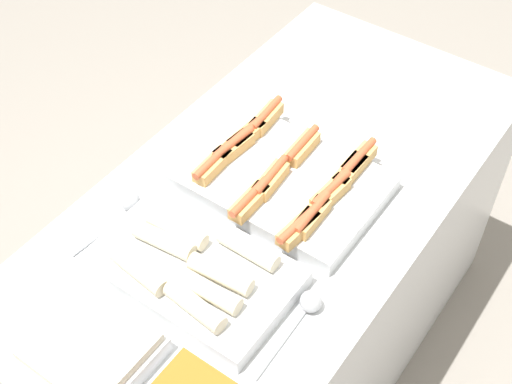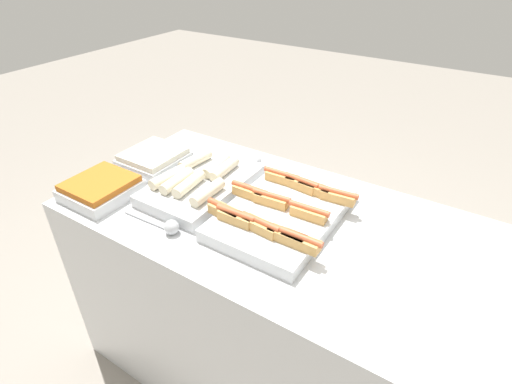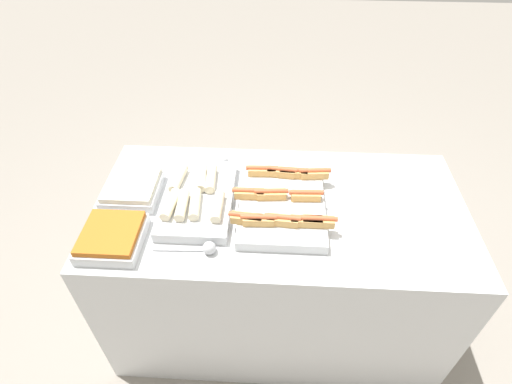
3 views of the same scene
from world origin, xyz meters
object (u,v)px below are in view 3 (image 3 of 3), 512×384
Objects in this scene: tray_side_front at (112,237)px; tray_side_back at (132,189)px; serving_spoon_far at (221,161)px; tray_hotdogs at (282,201)px; tray_wraps at (197,197)px; serving_spoon_near at (206,248)px.

tray_side_back is (0.00, 0.29, 0.00)m from tray_side_front.
tray_side_front is 0.66m from serving_spoon_far.
tray_hotdogs is 0.38m from tray_wraps.
tray_wraps reaches higher than serving_spoon_far.
serving_spoon_near is (0.39, -0.32, -0.01)m from tray_side_back.
tray_side_front is (-0.31, -0.25, -0.00)m from tray_wraps.
tray_side_front and tray_side_back have the same top height.
tray_side_back is 0.45m from serving_spoon_far.
serving_spoon_far is (0.38, 0.54, -0.01)m from tray_side_front.
tray_side_back is (-0.31, 0.04, -0.00)m from tray_wraps.
tray_side_back is 0.50m from serving_spoon_near.
tray_wraps is 0.29m from serving_spoon_far.
tray_side_back is (-0.69, 0.04, -0.00)m from tray_hotdogs.
tray_hotdogs is 0.42m from serving_spoon_far.
tray_wraps is at bearing -7.92° from tray_side_back.
tray_wraps is 0.31m from tray_side_back.
tray_wraps reaches higher than tray_side_back.
serving_spoon_far is (-0.31, 0.29, -0.01)m from tray_hotdogs.
tray_hotdogs is 2.10× the size of tray_side_front.
serving_spoon_far is at bearing 54.78° from tray_side_front.
tray_hotdogs reaches higher than serving_spoon_far.
serving_spoon_far is at bearing 76.29° from tray_wraps.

